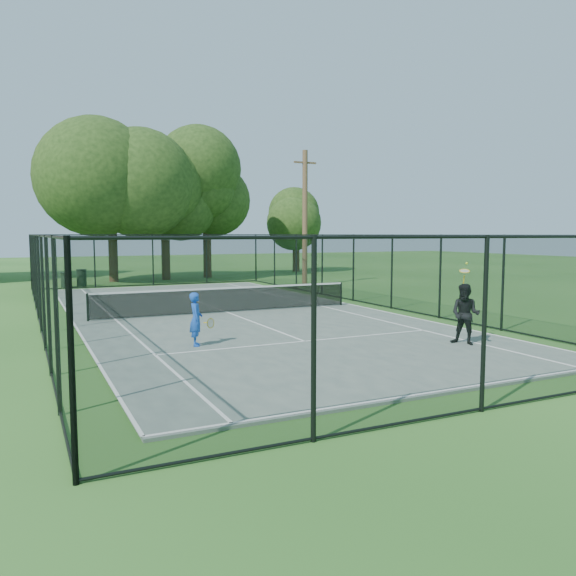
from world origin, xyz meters
name	(u,v)px	position (x,y,z in m)	size (l,w,h in m)	color
ground	(227,314)	(0.00, 0.00, 0.00)	(120.00, 120.00, 0.00)	#224E1A
tennis_court	(227,313)	(0.00, 0.00, 0.03)	(11.00, 24.00, 0.06)	#526159
tennis_net	(227,299)	(0.00, 0.00, 0.58)	(10.08, 0.08, 0.95)	black
fence	(227,274)	(0.00, 0.00, 1.50)	(13.10, 26.10, 3.00)	black
tree_near_left	(111,188)	(-1.70, 16.74, 5.88)	(7.33, 7.33, 9.56)	#332114
tree_near_mid	(165,208)	(1.70, 16.98, 4.69)	(5.83, 5.83, 7.62)	#332114
tree_near_right	(207,196)	(4.75, 17.62, 5.59)	(6.37, 6.37, 8.79)	#332114
tree_far_right	(296,227)	(13.09, 20.56, 3.57)	(4.36, 4.36, 5.77)	#332114
trash_bin_left	(66,280)	(-4.72, 14.05, 0.43)	(0.58, 0.58, 0.86)	black
trash_bin_right	(82,278)	(-3.85, 14.23, 0.50)	(0.58, 0.58, 0.99)	black
utility_pole	(305,218)	(7.93, 9.00, 3.95)	(1.40, 0.30, 7.78)	#4C3823
player_blue	(196,319)	(-2.86, -5.69, 0.77)	(0.82, 0.59, 1.42)	blue
player_black	(465,314)	(3.70, -8.62, 0.88)	(1.07, 1.16, 2.17)	black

